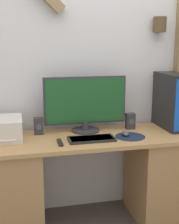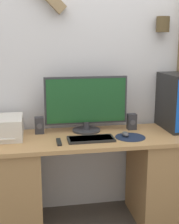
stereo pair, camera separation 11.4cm
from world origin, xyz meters
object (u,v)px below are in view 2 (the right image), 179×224
(printer, at_px, (0,128))
(speaker_right, at_px, (132,122))
(computer_tower, at_px, (176,102))
(speaker_left, at_px, (39,125))
(mouse, at_px, (125,134))
(monitor, at_px, (86,103))
(keyboard, at_px, (91,139))
(remote_control, at_px, (59,142))

(printer, distance_m, speaker_right, 1.06)
(computer_tower, distance_m, speaker_left, 1.14)
(mouse, bearing_deg, speaker_right, 60.04)
(computer_tower, bearing_deg, speaker_left, 177.25)
(computer_tower, distance_m, printer, 1.43)
(mouse, distance_m, speaker_left, 0.69)
(computer_tower, relative_size, speaker_left, 3.48)
(mouse, height_order, speaker_right, speaker_right)
(mouse, height_order, printer, printer)
(monitor, bearing_deg, keyboard, -91.40)
(speaker_right, bearing_deg, speaker_left, 178.89)
(keyboard, height_order, remote_control, keyboard)
(monitor, relative_size, keyboard, 1.93)
(keyboard, xyz_separation_m, speaker_right, (0.39, 0.23, 0.06))
(mouse, distance_m, remote_control, 0.52)
(speaker_right, distance_m, remote_control, 0.69)
(printer, xyz_separation_m, speaker_right, (1.06, 0.06, -0.01))
(computer_tower, bearing_deg, remote_control, -167.63)
(keyboard, distance_m, speaker_left, 0.45)
(monitor, distance_m, speaker_right, 0.42)
(printer, distance_m, speaker_left, 0.30)
(keyboard, height_order, mouse, mouse)
(speaker_left, bearing_deg, remote_control, -63.99)
(mouse, bearing_deg, keyboard, -172.23)
(keyboard, relative_size, speaker_left, 2.62)
(mouse, xyz_separation_m, printer, (-0.95, 0.14, 0.06))
(printer, height_order, speaker_left, printer)
(mouse, distance_m, computer_tower, 0.54)
(keyboard, distance_m, remote_control, 0.24)
(computer_tower, relative_size, remote_control, 3.19)
(computer_tower, height_order, printer, computer_tower)
(computer_tower, bearing_deg, speaker_right, 173.79)
(keyboard, bearing_deg, printer, 165.15)
(keyboard, relative_size, computer_tower, 0.75)
(keyboard, height_order, printer, printer)
(monitor, xyz_separation_m, mouse, (0.27, -0.21, -0.21))
(computer_tower, bearing_deg, keyboard, -165.59)
(mouse, height_order, remote_control, mouse)
(speaker_left, height_order, remote_control, speaker_left)
(monitor, bearing_deg, mouse, -37.49)
(printer, height_order, speaker_right, printer)
(keyboard, height_order, speaker_right, speaker_right)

